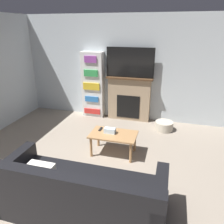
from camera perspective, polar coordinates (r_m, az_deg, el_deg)
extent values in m
cube|color=silver|center=(5.85, 3.48, 11.19)|extent=(6.52, 0.06, 2.70)
cube|color=tan|center=(5.88, 4.48, 3.30)|extent=(1.11, 0.22, 1.13)
cube|color=black|center=(5.83, 4.21, 1.34)|extent=(0.61, 0.01, 0.62)
cube|color=#4C331E|center=(5.71, 4.61, 8.81)|extent=(1.21, 0.28, 0.04)
cube|color=black|center=(5.64, 4.73, 12.73)|extent=(1.22, 0.03, 0.75)
cube|color=black|center=(5.62, 4.70, 12.71)|extent=(1.18, 0.01, 0.71)
cube|color=black|center=(3.22, -8.06, -21.10)|extent=(2.23, 0.92, 0.44)
cube|color=black|center=(2.69, -11.95, -19.51)|extent=(2.23, 0.16, 0.41)
cube|color=black|center=(3.62, -23.95, -15.22)|extent=(0.16, 0.92, 0.66)
cube|color=black|center=(2.97, 12.17, -22.90)|extent=(0.16, 0.92, 0.66)
cube|color=silver|center=(3.14, -17.85, -14.93)|extent=(0.36, 0.14, 0.28)
cube|color=#A87A4C|center=(4.27, 0.37, -5.89)|extent=(0.90, 0.55, 0.03)
cylinder|color=#A87A4C|center=(4.31, -5.49, -9.09)|extent=(0.05, 0.05, 0.41)
cylinder|color=#A87A4C|center=(4.12, 4.91, -10.59)|extent=(0.05, 0.05, 0.41)
cylinder|color=#A87A4C|center=(4.66, -3.61, -6.54)|extent=(0.05, 0.05, 0.41)
cylinder|color=#A87A4C|center=(4.49, 5.97, -7.78)|extent=(0.05, 0.05, 0.41)
cube|color=silver|center=(4.28, -0.57, -4.87)|extent=(0.22, 0.12, 0.10)
cube|color=black|center=(4.43, -3.02, -4.47)|extent=(0.04, 0.15, 0.02)
cube|color=white|center=(6.04, -4.95, 7.01)|extent=(0.59, 0.26, 1.78)
cube|color=red|center=(6.13, -5.21, 0.20)|extent=(0.46, 0.03, 0.14)
cube|color=#2D70B7|center=(6.01, -5.33, 3.38)|extent=(0.38, 0.03, 0.15)
cube|color=gold|center=(5.91, -5.45, 6.66)|extent=(0.46, 0.03, 0.19)
cube|color=green|center=(5.83, -5.57, 10.06)|extent=(0.38, 0.03, 0.17)
cube|color=purple|center=(5.77, -5.70, 13.53)|extent=(0.33, 0.03, 0.17)
cylinder|color=#BCB29E|center=(5.53, 13.42, -3.54)|extent=(0.43, 0.43, 0.22)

